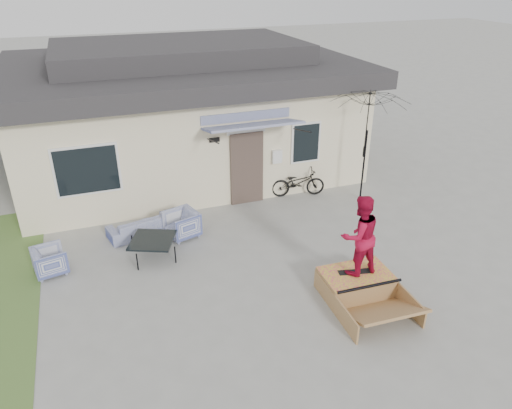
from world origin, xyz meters
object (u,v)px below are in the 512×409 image
object	(u,v)px
armchair_right	(182,223)
armchair_left	(50,259)
patio_umbrella	(366,142)
skateboard	(356,271)
bicycle	(298,180)
loveseat	(141,223)
skater	(360,234)
skate_ramp	(355,283)
coffee_table	(153,248)

from	to	relation	value
armchair_right	armchair_left	bearing A→B (deg)	-96.16
armchair_right	patio_umbrella	xyz separation A→B (m)	(5.37, 0.32, 1.37)
armchair_right	skateboard	bearing A→B (deg)	23.00
armchair_right	bicycle	xyz separation A→B (m)	(3.74, 1.18, 0.13)
armchair_left	patio_umbrella	distance (m)	8.61
loveseat	armchair_right	size ratio (longest dim) A/B	2.17
bicycle	skater	size ratio (longest dim) A/B	0.93
skate_ramp	skateboard	bearing A→B (deg)	90.00
bicycle	loveseat	bearing A→B (deg)	110.70
skateboard	skate_ramp	bearing A→B (deg)	-79.99
loveseat	skateboard	distance (m)	5.53
loveseat	skate_ramp	world-z (taller)	loveseat
armchair_left	skater	distance (m)	6.74
skateboard	patio_umbrella	bearing A→B (deg)	69.56
coffee_table	loveseat	bearing A→B (deg)	95.96
loveseat	skateboard	size ratio (longest dim) A/B	2.28
loveseat	armchair_right	bearing A→B (deg)	141.33
bicycle	skater	xyz separation A→B (m)	(-0.84, -4.67, 0.87)
patio_umbrella	skateboard	xyz separation A→B (m)	(-2.46, -3.81, -1.25)
armchair_left	bicycle	distance (m)	7.05
armchair_left	skater	xyz separation A→B (m)	(5.99, -2.91, 1.03)
coffee_table	skate_ramp	bearing A→B (deg)	-37.07
patio_umbrella	skateboard	distance (m)	4.71
loveseat	armchair_left	distance (m)	2.37
skateboard	armchair_left	bearing A→B (deg)	166.46
armchair_left	skater	size ratio (longest dim) A/B	0.40
loveseat	skateboard	bearing A→B (deg)	121.39
bicycle	skate_ramp	xyz separation A→B (m)	(-0.84, -4.72, -0.27)
patio_umbrella	skateboard	bearing A→B (deg)	-122.85
armchair_left	loveseat	bearing A→B (deg)	-75.64
coffee_table	skateboard	distance (m)	4.67
patio_umbrella	armchair_left	bearing A→B (deg)	-173.93
loveseat	skater	world-z (taller)	skater
skater	loveseat	bearing A→B (deg)	-49.22
coffee_table	patio_umbrella	distance (m)	6.47
armchair_right	bicycle	distance (m)	3.93
skate_ramp	skateboard	world-z (taller)	skateboard
skateboard	loveseat	bearing A→B (deg)	146.75
patio_umbrella	bicycle	bearing A→B (deg)	152.11
armchair_right	skate_ramp	size ratio (longest dim) A/B	0.40
armchair_left	coffee_table	bearing A→B (deg)	-105.18
armchair_right	bicycle	world-z (taller)	bicycle
armchair_left	skateboard	distance (m)	6.66
bicycle	armchair_left	bearing A→B (deg)	116.45
loveseat	bicycle	xyz separation A→B (m)	(4.70, 0.72, 0.19)
coffee_table	skater	distance (m)	4.80
skate_ramp	skater	world-z (taller)	skater
loveseat	coffee_table	distance (m)	1.19
bicycle	patio_umbrella	size ratio (longest dim) A/B	0.71
armchair_right	coffee_table	distance (m)	1.11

